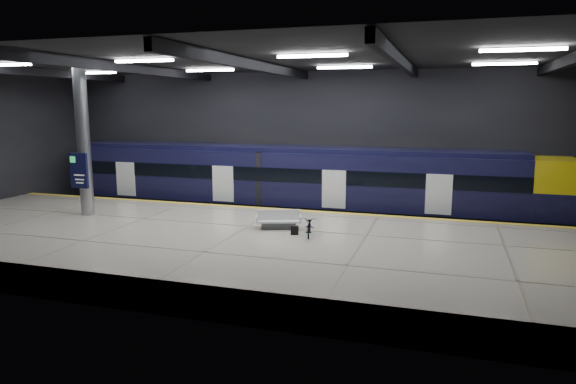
% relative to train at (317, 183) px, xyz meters
% --- Properties ---
extents(ground, '(30.00, 30.00, 0.00)m').
position_rel_train_xyz_m(ground, '(-1.35, -5.50, -2.06)').
color(ground, black).
rests_on(ground, ground).
extents(room_shell, '(30.10, 16.10, 8.05)m').
position_rel_train_xyz_m(room_shell, '(-1.36, -5.49, 3.66)').
color(room_shell, black).
rests_on(room_shell, ground).
extents(platform, '(30.00, 11.00, 1.10)m').
position_rel_train_xyz_m(platform, '(-1.35, -8.00, -1.51)').
color(platform, beige).
rests_on(platform, ground).
extents(safety_strip, '(30.00, 0.40, 0.01)m').
position_rel_train_xyz_m(safety_strip, '(-1.35, -2.75, -0.95)').
color(safety_strip, yellow).
rests_on(safety_strip, platform).
extents(rails, '(30.00, 1.52, 0.16)m').
position_rel_train_xyz_m(rails, '(-1.35, 0.00, -1.98)').
color(rails, gray).
rests_on(rails, ground).
extents(train, '(29.40, 2.84, 3.79)m').
position_rel_train_xyz_m(train, '(0.00, 0.00, 0.00)').
color(train, black).
rests_on(train, ground).
extents(bench, '(1.96, 1.30, 0.80)m').
position_rel_train_xyz_m(bench, '(0.02, -6.51, -0.68)').
color(bench, '#595B60').
rests_on(bench, platform).
extents(bicycle, '(0.84, 1.57, 0.78)m').
position_rel_train_xyz_m(bicycle, '(1.53, -7.26, -0.57)').
color(bicycle, '#99999E').
rests_on(bicycle, platform).
extents(pannier_bag, '(0.34, 0.25, 0.35)m').
position_rel_train_xyz_m(pannier_bag, '(0.93, -7.26, -0.78)').
color(pannier_bag, black).
rests_on(pannier_bag, platform).
extents(info_column, '(0.90, 0.78, 6.90)m').
position_rel_train_xyz_m(info_column, '(-9.35, -6.52, 2.40)').
color(info_column, '#9EA0A5').
rests_on(info_column, platform).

